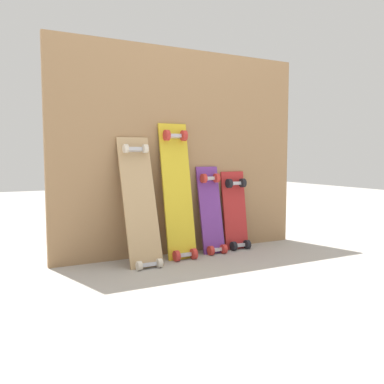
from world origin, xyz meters
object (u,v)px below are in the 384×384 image
at_px(skateboard_purple, 211,214).
at_px(skateboard_yellow, 178,195).
at_px(skateboard_red, 236,214).
at_px(skateboard_natural, 140,206).

bearing_deg(skateboard_purple, skateboard_yellow, -176.40).
bearing_deg(skateboard_purple, skateboard_red, 6.01).
height_order(skateboard_purple, skateboard_red, skateboard_purple).
bearing_deg(skateboard_red, skateboard_yellow, -175.31).
bearing_deg(skateboard_yellow, skateboard_natural, -170.76).
bearing_deg(skateboard_red, skateboard_purple, -173.99).
relative_size(skateboard_purple, skateboard_red, 1.07).
bearing_deg(skateboard_yellow, skateboard_purple, 3.60).
height_order(skateboard_yellow, skateboard_purple, skateboard_yellow).
relative_size(skateboard_yellow, skateboard_purple, 1.43).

